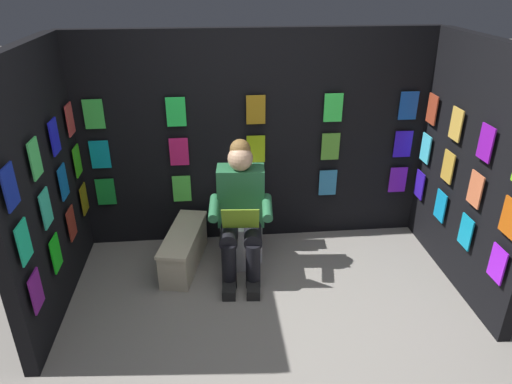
% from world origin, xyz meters
% --- Properties ---
extents(ground_plane, '(30.00, 30.00, 0.00)m').
position_xyz_m(ground_plane, '(0.00, 0.00, 0.00)').
color(ground_plane, gray).
extents(display_wall_back, '(3.31, 0.14, 2.00)m').
position_xyz_m(display_wall_back, '(0.00, -1.72, 1.00)').
color(display_wall_back, black).
rests_on(display_wall_back, ground).
extents(display_wall_left, '(0.14, 1.67, 2.00)m').
position_xyz_m(display_wall_left, '(-1.65, -0.84, 1.00)').
color(display_wall_left, black).
rests_on(display_wall_left, ground).
extents(display_wall_right, '(0.14, 1.67, 2.00)m').
position_xyz_m(display_wall_right, '(1.65, -0.84, 1.00)').
color(display_wall_right, black).
rests_on(display_wall_right, ground).
extents(toilet, '(0.42, 0.57, 0.77)m').
position_xyz_m(toilet, '(0.17, -1.31, 0.33)').
color(toilet, white).
rests_on(toilet, ground).
extents(person_reading, '(0.55, 0.71, 1.19)m').
position_xyz_m(person_reading, '(0.18, -1.09, 0.60)').
color(person_reading, '#286B42').
rests_on(person_reading, ground).
extents(comic_longbox_near, '(0.43, 0.86, 0.34)m').
position_xyz_m(comic_longbox_near, '(0.69, -1.21, 0.17)').
color(comic_longbox_near, beige).
rests_on(comic_longbox_near, ground).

